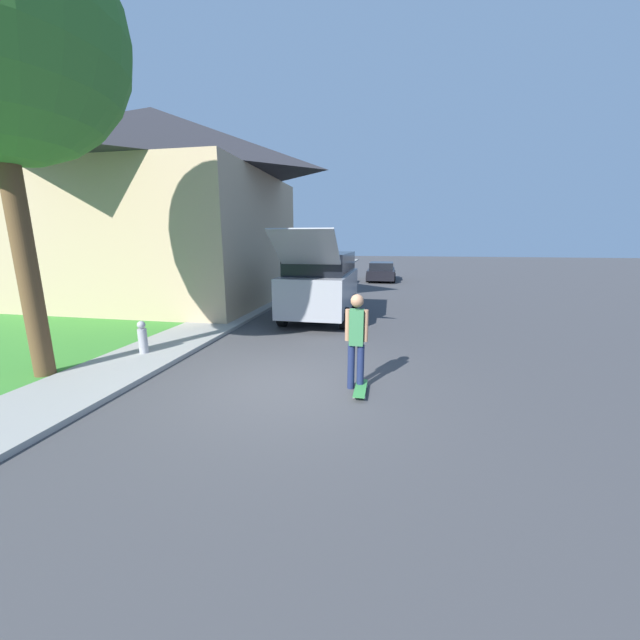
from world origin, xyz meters
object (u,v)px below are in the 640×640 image
(car_down_street, at_px, (381,272))
(fire_hydrant, at_px, (143,338))
(skateboard, at_px, (361,389))
(suv_parked, at_px, (322,283))
(skateboarder, at_px, (356,337))

(car_down_street, distance_m, fire_hydrant, 18.64)
(fire_hydrant, bearing_deg, skateboard, -11.60)
(suv_parked, xyz_separation_m, skateboard, (1.88, -6.09, -1.15))
(fire_hydrant, bearing_deg, car_down_street, 74.59)
(suv_parked, xyz_separation_m, fire_hydrant, (-3.26, -5.04, -0.77))
(skateboard, bearing_deg, suv_parked, 107.16)
(car_down_street, bearing_deg, fire_hydrant, -105.41)
(skateboard, bearing_deg, fire_hydrant, 168.40)
(skateboarder, bearing_deg, skateboard, -58.62)
(car_down_street, relative_size, skateboarder, 2.56)
(car_down_street, xyz_separation_m, fire_hydrant, (-4.95, -17.97, -0.13))
(suv_parked, height_order, skateboarder, suv_parked)
(suv_parked, bearing_deg, car_down_street, 82.52)
(car_down_street, height_order, fire_hydrant, car_down_street)
(suv_parked, bearing_deg, skateboard, -72.84)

